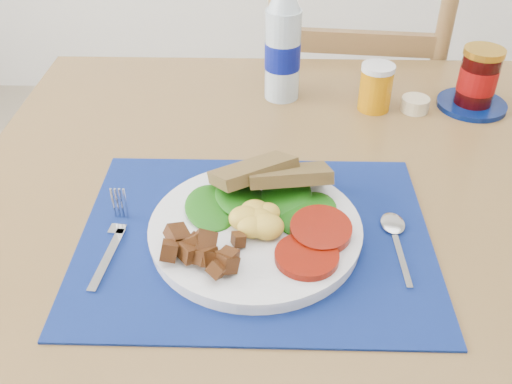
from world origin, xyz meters
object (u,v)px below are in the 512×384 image
Objects in this scene: breakfast_plate at (251,226)px; jam_on_saucer at (477,82)px; juice_glass at (376,89)px; chair_far at (350,81)px; water_bottle at (283,47)px.

jam_on_saucer is at bearing 21.44° from breakfast_plate.
juice_glass is at bearing -176.42° from jam_on_saucer.
juice_glass is 0.64× the size of jam_on_saucer.
chair_far is at bearing 88.37° from juice_glass.
water_bottle is 1.78× the size of jam_on_saucer.
water_bottle is at bearing 174.66° from jam_on_saucer.
water_bottle is (0.05, 0.45, 0.08)m from breakfast_plate.
water_bottle is at bearing 67.13° from chair_far.
jam_on_saucer reaches higher than juice_glass.
water_bottle is at bearing 61.43° from breakfast_plate.
jam_on_saucer is (0.39, -0.04, -0.05)m from water_bottle.
jam_on_saucer is (0.44, 0.42, 0.03)m from breakfast_plate.
breakfast_plate is (-0.25, -0.82, 0.16)m from chair_far.
juice_glass is (0.19, -0.05, -0.06)m from water_bottle.
breakfast_plate is 1.24× the size of water_bottle.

